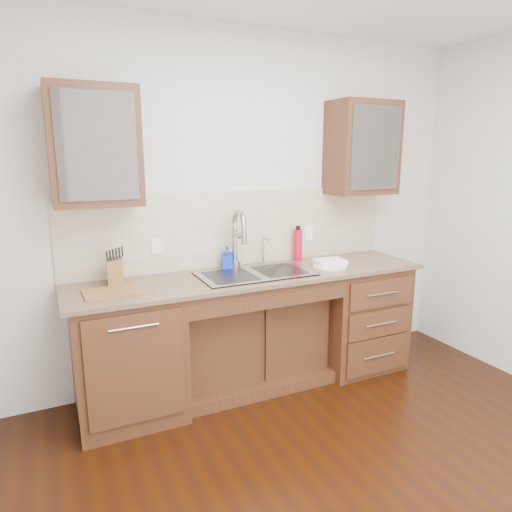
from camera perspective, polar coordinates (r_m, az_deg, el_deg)
name	(u,v)px	position (r m, az deg, el deg)	size (l,w,h in m)	color
wall_back	(235,209)	(3.64, -2.68, 5.86)	(4.00, 0.10, 2.70)	beige
base_cabinet_left	(128,355)	(3.30, -15.75, -11.80)	(0.70, 0.62, 0.88)	#593014
base_cabinet_center	(249,339)	(3.66, -0.87, -10.33)	(1.20, 0.44, 0.70)	#593014
base_cabinet_right	(355,314)	(4.02, 12.22, -7.13)	(0.70, 0.62, 0.88)	#593014
countertop	(255,276)	(3.39, -0.18, -2.47)	(2.70, 0.65, 0.03)	#84705B
backsplash	(238,228)	(3.61, -2.28, 3.47)	(2.70, 0.02, 0.59)	beige
sink	(255,285)	(3.40, -0.07, -3.67)	(0.84, 0.46, 0.19)	#9E9EA5
faucet	(235,243)	(3.51, -2.70, 1.63)	(0.04, 0.04, 0.40)	#999993
filter_tap	(263,250)	(3.63, 0.90, 0.74)	(0.02, 0.02, 0.24)	#999993
upper_cabinet_left	(94,147)	(3.14, -19.57, 12.76)	(0.55, 0.34, 0.75)	#593014
upper_cabinet_right	(362,148)	(3.96, 13.12, 12.98)	(0.55, 0.34, 0.75)	#593014
outlet_left	(157,246)	(3.42, -12.28, 1.22)	(0.08, 0.01, 0.12)	white
outlet_right	(309,233)	(3.91, 6.64, 2.84)	(0.08, 0.01, 0.12)	white
soap_bottle	(227,257)	(3.53, -3.62, -0.19)	(0.08, 0.08, 0.18)	#0E2AEB
water_bottle	(298,245)	(3.80, 5.25, 1.37)	(0.07, 0.07, 0.26)	#BA091F
plate	(330,267)	(3.62, 9.22, -1.31)	(0.26, 0.26, 0.01)	silver
dish_towel	(330,262)	(3.66, 9.22, -0.71)	(0.24, 0.17, 0.04)	white
knife_block	(115,272)	(3.22, -17.20, -1.92)	(0.10, 0.16, 0.18)	#9A552C
cutting_board	(112,292)	(3.07, -17.60, -4.31)	(0.35, 0.24, 0.02)	olive
cup_left_a	(83,154)	(3.14, -20.85, 11.82)	(0.14, 0.14, 0.11)	white
cup_left_b	(111,156)	(3.16, -17.71, 11.83)	(0.09, 0.09, 0.08)	white
cup_right_a	(353,155)	(3.90, 12.01, 12.21)	(0.11, 0.11, 0.09)	white
cup_right_b	(369,154)	(4.00, 13.95, 12.24)	(0.11, 0.11, 0.10)	white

